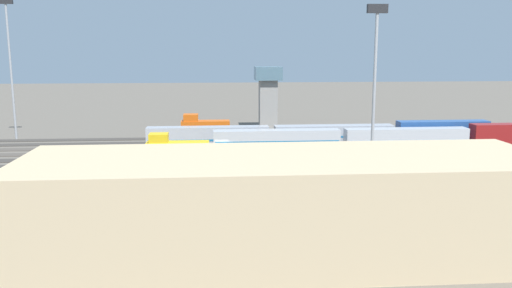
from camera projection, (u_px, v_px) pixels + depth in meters
The scene contains 17 objects.
ground_plane at pixel (222, 155), 93.32m from camera, with size 400.00×400.00×0.00m, color #60594F.
track_bed_0 at pixel (220, 138), 110.47m from camera, with size 140.00×2.80×0.12m, color #3D3833.
track_bed_1 at pixel (221, 142), 105.57m from camera, with size 140.00×2.80×0.12m, color #3D3833.
track_bed_2 at pixel (221, 147), 100.66m from camera, with size 140.00×2.80×0.12m, color #4C443D.
track_bed_3 at pixel (222, 152), 95.76m from camera, with size 140.00×2.80×0.12m, color #4C443D.
track_bed_4 at pixel (222, 157), 90.86m from camera, with size 140.00×2.80×0.12m, color #3D3833.
track_bed_5 at pixel (223, 163), 85.95m from camera, with size 140.00×2.80×0.12m, color #3D3833.
track_bed_6 at pixel (224, 170), 81.05m from camera, with size 140.00×2.80×0.12m, color #3D3833.
track_bed_7 at pixel (224, 178), 76.15m from camera, with size 140.00×2.80×0.12m, color #3D3833.
train_on_track_0 at pixel (204, 128), 109.83m from camera, with size 10.00×3.00×5.00m.
train_on_track_3 at pixel (394, 138), 97.98m from camera, with size 66.40×3.06×4.40m.
train_on_track_2 at pixel (322, 135), 101.88m from camera, with size 66.40×3.06×4.40m.
train_on_track_5 at pixel (176, 151), 84.98m from camera, with size 10.00×3.00×5.00m.
light_mast_0 at pixel (9, 51), 106.28m from camera, with size 2.80×0.70×28.38m.
light_mast_1 at pixel (375, 68), 73.02m from camera, with size 2.80×0.70×24.41m.
maintenance_shed at pixel (285, 207), 47.11m from camera, with size 46.17×14.24×9.18m, color tan.
control_tower at pixel (268, 93), 120.96m from camera, with size 6.00×6.00×14.41m.
Camera 1 is at (1.51, 91.67, 18.49)m, focal length 37.10 mm.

